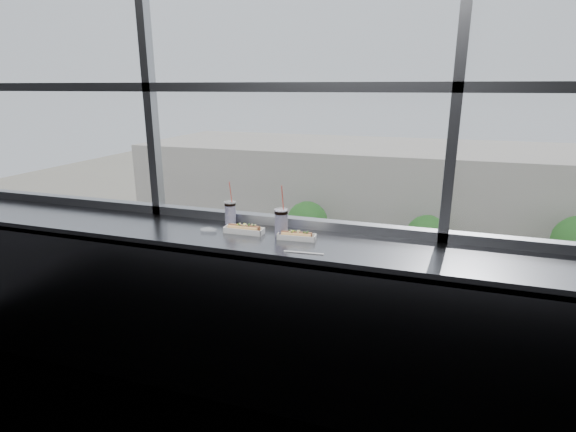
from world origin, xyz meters
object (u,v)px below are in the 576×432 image
(car_near_c, at_px, (360,346))
(loose_straw, at_px, (304,253))
(pedestrian_c, at_px, (510,274))
(pedestrian_a, at_px, (334,252))
(hotdog_tray_left, at_px, (244,229))
(car_near_b, at_px, (255,330))
(tree_center, at_px, (427,236))
(soda_cup_right, at_px, (281,221))
(soda_cup_left, at_px, (230,212))
(car_far_b, at_px, (469,292))
(wrapper, at_px, (208,230))
(car_near_a, at_px, (142,309))
(hotdog_tray_right, at_px, (297,236))
(tree_left, at_px, (307,222))

(car_near_c, bearing_deg, loose_straw, -174.56)
(pedestrian_c, bearing_deg, pedestrian_a, 178.75)
(hotdog_tray_left, xyz_separation_m, car_near_b, (-6.85, 16.25, -11.02))
(tree_center, bearing_deg, soda_cup_right, -91.56)
(soda_cup_left, bearing_deg, tree_center, 87.59)
(car_near_c, distance_m, pedestrian_c, 14.45)
(car_far_b, relative_size, car_near_b, 1.07)
(wrapper, distance_m, car_near_a, 23.75)
(hotdog_tray_left, relative_size, car_near_b, 0.04)
(hotdog_tray_right, relative_size, pedestrian_a, 0.12)
(car_near_c, bearing_deg, car_near_b, 88.60)
(wrapper, height_order, pedestrian_a, wrapper)
(soda_cup_left, bearing_deg, loose_straw, -31.33)
(soda_cup_right, xyz_separation_m, loose_straw, (0.22, -0.26, -0.09))
(soda_cup_left, relative_size, tree_center, 0.06)
(car_near_b, distance_m, tree_left, 12.22)
(wrapper, height_order, car_near_a, wrapper)
(car_far_b, height_order, tree_center, tree_center)
(soda_cup_right, bearing_deg, wrapper, -171.28)
(car_near_a, height_order, car_near_b, car_near_a)
(wrapper, distance_m, pedestrian_c, 31.15)
(car_near_c, bearing_deg, hotdog_tray_left, -176.09)
(hotdog_tray_left, height_order, car_near_a, hotdog_tray_left)
(car_near_c, height_order, tree_left, tree_left)
(loose_straw, bearing_deg, car_far_b, 77.25)
(pedestrian_a, distance_m, pedestrian_c, 11.99)
(tree_left, bearing_deg, car_near_c, -63.23)
(soda_cup_right, bearing_deg, car_near_a, 130.51)
(wrapper, xyz_separation_m, car_near_b, (-6.62, 16.29, -11.01))
(car_near_b, bearing_deg, tree_left, 4.23)
(loose_straw, bearing_deg, tree_center, 83.66)
(wrapper, relative_size, tree_left, 0.02)
(soda_cup_right, height_order, pedestrian_c, soda_cup_right)
(car_near_b, height_order, pedestrian_c, car_near_b)
(soda_cup_left, height_order, soda_cup_right, soda_cup_right)
(soda_cup_left, relative_size, loose_straw, 1.30)
(hotdog_tray_right, xyz_separation_m, pedestrian_c, (6.11, 28.30, -11.08))
(tree_left, bearing_deg, hotdog_tray_left, -75.01)
(soda_cup_right, distance_m, tree_left, 30.60)
(loose_straw, bearing_deg, wrapper, 159.96)
(soda_cup_left, xyz_separation_m, car_near_b, (-6.69, 16.09, -11.08))
(tree_left, bearing_deg, wrapper, -75.47)
(car_far_b, xyz_separation_m, car_near_c, (-5.20, -8.00, 0.03))
(loose_straw, bearing_deg, tree_left, 100.51)
(soda_cup_left, height_order, car_near_b, soda_cup_left)
(hotdog_tray_left, bearing_deg, car_near_b, 112.19)
(loose_straw, relative_size, wrapper, 2.12)
(hotdog_tray_left, height_order, tree_left, hotdog_tray_left)
(tree_left, bearing_deg, soda_cup_left, -75.25)
(hotdog_tray_right, bearing_deg, car_far_b, 76.89)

